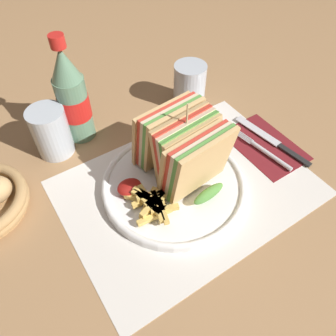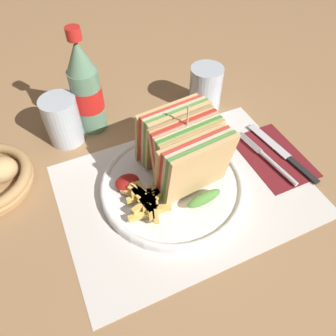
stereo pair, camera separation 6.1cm
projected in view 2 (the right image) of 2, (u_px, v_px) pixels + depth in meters
The scene contains 12 objects.
ground_plane at pixel (179, 179), 0.65m from camera, with size 4.00×4.00×0.00m, color #9E754C.
placemat at pixel (184, 190), 0.63m from camera, with size 0.47×0.34×0.00m.
plate_main at pixel (172, 185), 0.62m from camera, with size 0.27×0.27×0.02m.
club_sandwich at pixel (185, 151), 0.59m from camera, with size 0.13×0.18×0.17m.
fries_pile at pixel (147, 199), 0.58m from camera, with size 0.09×0.10×0.02m.
ketchup_blob at pixel (127, 182), 0.61m from camera, with size 0.05×0.04×0.02m.
napkin at pixel (273, 156), 0.68m from camera, with size 0.12×0.17×0.00m.
fork at pixel (272, 162), 0.67m from camera, with size 0.03×0.17×0.01m.
knife at pixel (283, 153), 0.69m from camera, with size 0.04×0.20×0.00m.
coke_bottle_near at pixel (86, 90), 0.67m from camera, with size 0.06×0.06×0.23m.
glass_near at pixel (205, 88), 0.76m from camera, with size 0.07×0.07×0.11m.
glass_far at pixel (63, 120), 0.68m from camera, with size 0.07×0.07×0.11m.
Camera 2 is at (-0.19, -0.36, 0.50)m, focal length 35.00 mm.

